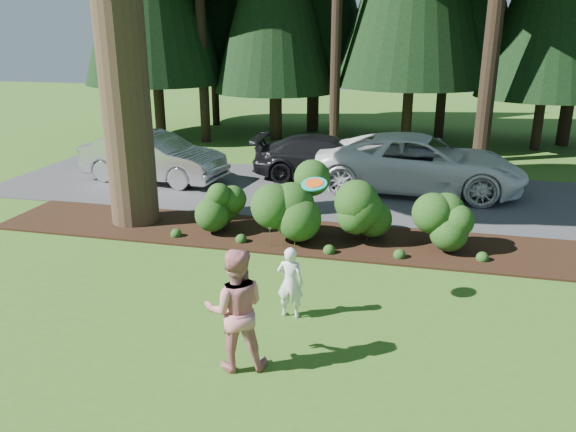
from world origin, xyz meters
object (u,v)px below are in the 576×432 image
(car_silver_wagon, at_px, (153,157))
(frisbee, at_px, (314,184))
(car_dark_suv, at_px, (327,158))
(child, at_px, (290,282))
(car_white_suv, at_px, (420,163))
(adult, at_px, (236,309))

(car_silver_wagon, bearing_deg, frisbee, -131.39)
(car_silver_wagon, distance_m, car_dark_suv, 5.88)
(car_silver_wagon, height_order, child, car_silver_wagon)
(car_dark_suv, distance_m, frisbee, 9.70)
(car_white_suv, bearing_deg, child, 169.68)
(car_dark_suv, xyz_separation_m, child, (1.03, -9.80, -0.10))
(frisbee, bearing_deg, adult, -110.22)
(car_silver_wagon, relative_size, adult, 2.57)
(adult, bearing_deg, car_dark_suv, -104.32)
(car_dark_suv, bearing_deg, car_white_suv, -108.94)
(car_white_suv, bearing_deg, frisbee, 171.30)
(car_white_suv, height_order, car_dark_suv, car_white_suv)
(adult, height_order, frisbee, frisbee)
(car_silver_wagon, xyz_separation_m, car_white_suv, (8.77, 0.78, 0.08))
(car_silver_wagon, xyz_separation_m, adult, (6.25, -9.90, 0.12))
(child, height_order, frisbee, frisbee)
(car_white_suv, height_order, frisbee, frisbee)
(car_dark_suv, relative_size, adult, 2.62)
(car_white_suv, bearing_deg, car_silver_wagon, 97.90)
(car_white_suv, bearing_deg, adult, 169.55)
(child, xyz_separation_m, adult, (-0.43, -1.73, 0.30))
(car_dark_suv, relative_size, child, 3.79)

